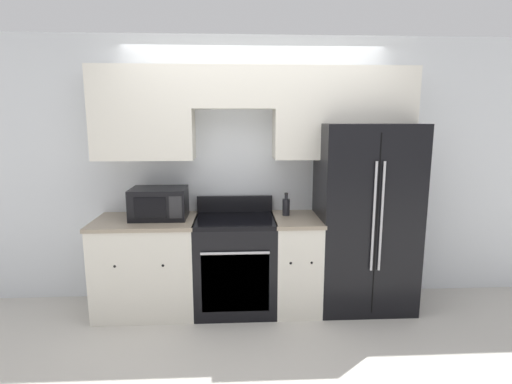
{
  "coord_description": "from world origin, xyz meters",
  "views": [
    {
      "loc": [
        -0.19,
        -3.33,
        1.82
      ],
      "look_at": [
        0.0,
        0.31,
        1.15
      ],
      "focal_mm": 28.0,
      "sensor_mm": 36.0,
      "label": 1
    }
  ],
  "objects_px": {
    "bottle": "(286,206)",
    "microwave": "(159,203)",
    "oven_range": "(235,263)",
    "refrigerator": "(363,216)"
  },
  "relations": [
    {
      "from": "oven_range",
      "to": "microwave",
      "type": "height_order",
      "value": "microwave"
    },
    {
      "from": "oven_range",
      "to": "refrigerator",
      "type": "distance_m",
      "value": 1.32
    },
    {
      "from": "refrigerator",
      "to": "bottle",
      "type": "bearing_deg",
      "value": 178.31
    },
    {
      "from": "oven_range",
      "to": "bottle",
      "type": "bearing_deg",
      "value": 11.03
    },
    {
      "from": "oven_range",
      "to": "bottle",
      "type": "distance_m",
      "value": 0.73
    },
    {
      "from": "oven_range",
      "to": "refrigerator",
      "type": "xyz_separation_m",
      "value": [
        1.24,
        0.07,
        0.43
      ]
    },
    {
      "from": "refrigerator",
      "to": "bottle",
      "type": "height_order",
      "value": "refrigerator"
    },
    {
      "from": "bottle",
      "to": "microwave",
      "type": "bearing_deg",
      "value": -177.61
    },
    {
      "from": "microwave",
      "to": "oven_range",
      "type": "bearing_deg",
      "value": -3.76
    },
    {
      "from": "oven_range",
      "to": "bottle",
      "type": "relative_size",
      "value": 4.76
    }
  ]
}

